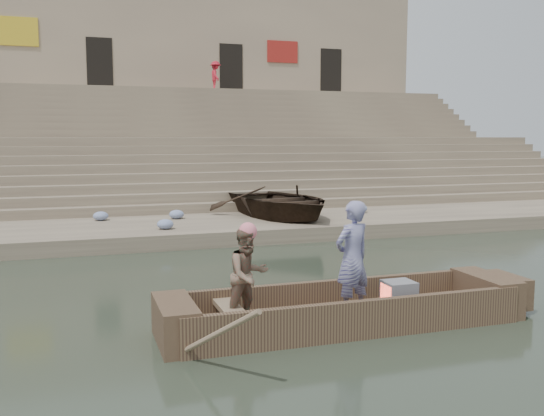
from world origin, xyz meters
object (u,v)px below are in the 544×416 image
standing_man (352,258)px  rowing_man (248,275)px  beached_rowboat (280,201)px  main_rowboat (344,319)px  television (398,294)px  pedestrian (216,76)px

standing_man → rowing_man: standing_man is taller
rowing_man → beached_rowboat: bearing=49.2°
rowing_man → main_rowboat: bearing=-17.5°
standing_man → main_rowboat: bearing=-94.6°
television → beached_rowboat: (1.17, 9.12, 0.47)m
television → main_rowboat: bearing=180.0°
main_rowboat → pedestrian: bearing=81.8°
rowing_man → beached_rowboat: size_ratio=0.29×
beached_rowboat → pedestrian: bearing=74.2°
television → pedestrian: size_ratio=0.30×
main_rowboat → television: 0.97m
standing_man → beached_rowboat: bearing=-121.7°
rowing_man → pedestrian: 24.36m
rowing_man → pedestrian: size_ratio=0.88×
standing_man → pedestrian: bearing=-117.3°
rowing_man → television: size_ratio=2.98×
rowing_man → pedestrian: pedestrian is taller
standing_man → rowing_man: size_ratio=1.24×
main_rowboat → rowing_man: size_ratio=3.65×
main_rowboat → television: television is taller
television → pedestrian: 24.05m
main_rowboat → pedestrian: pedestrian is taller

